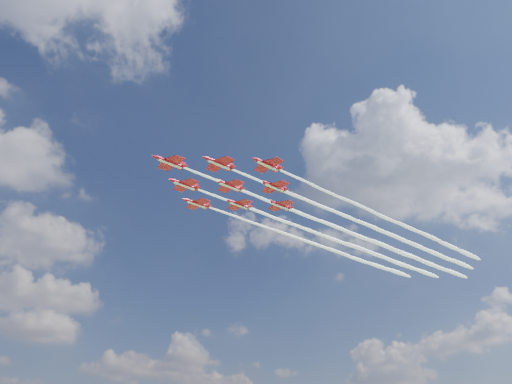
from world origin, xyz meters
TOP-DOWN VIEW (x-y plane):
  - jet_lead at (41.69, 2.79)m, footprint 122.10×22.30m
  - jet_row2_port at (51.73, -3.07)m, footprint 122.10×22.30m
  - jet_row2_starb at (49.58, 11.33)m, footprint 122.10×22.30m
  - jet_row3_port at (61.77, -8.92)m, footprint 122.10×22.30m
  - jet_row3_centre at (59.61, 5.47)m, footprint 122.10×22.30m
  - jet_row3_starb at (57.46, 19.87)m, footprint 122.10×22.30m
  - jet_row4_port at (69.65, -0.39)m, footprint 122.10×22.30m
  - jet_row4_starb at (67.50, 14.01)m, footprint 122.10×22.30m
  - jet_tail at (77.53, 8.15)m, footprint 122.10×22.30m

SIDE VIEW (x-z plane):
  - jet_lead at x=41.69m, z-range 72.43..74.74m
  - jet_row2_port at x=51.73m, z-range 72.43..74.74m
  - jet_row2_starb at x=49.58m, z-range 72.43..74.74m
  - jet_row3_port at x=61.77m, z-range 72.43..74.74m
  - jet_row3_centre at x=59.61m, z-range 72.43..74.74m
  - jet_row3_starb at x=57.46m, z-range 72.43..74.74m
  - jet_row4_port at x=69.65m, z-range 72.43..74.74m
  - jet_row4_starb at x=67.50m, z-range 72.43..74.74m
  - jet_tail at x=77.53m, z-range 72.43..74.74m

